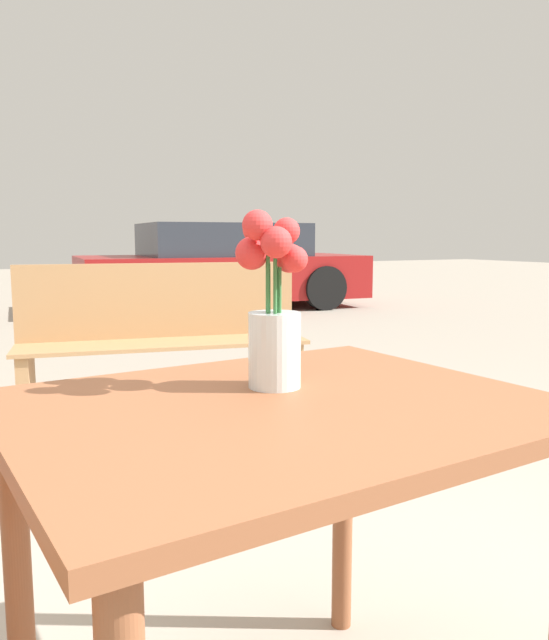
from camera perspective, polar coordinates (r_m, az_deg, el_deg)
table_front at (r=1.10m, az=0.48°, el=-12.93°), size 0.94×0.79×0.71m
flower_vase at (r=1.14m, az=-0.09°, el=0.43°), size 0.13×0.14×0.32m
bench_near at (r=3.35m, az=-10.17°, el=-1.69°), size 1.52×0.64×0.85m
parked_car at (r=8.77m, az=-4.81°, el=4.80°), size 3.99×2.01×1.17m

